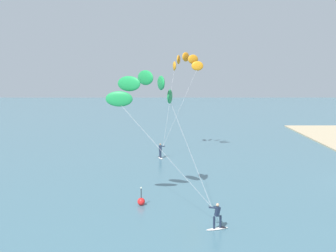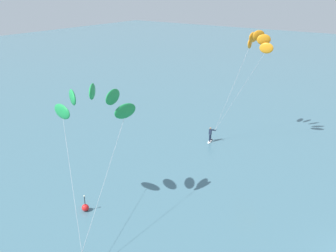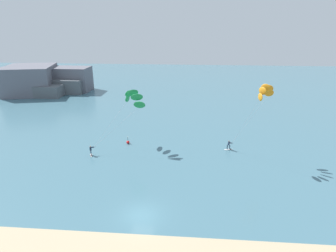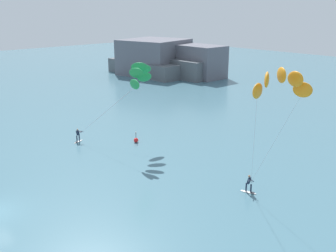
{
  "view_description": "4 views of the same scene",
  "coord_description": "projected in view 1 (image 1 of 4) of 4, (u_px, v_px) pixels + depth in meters",
  "views": [
    {
      "loc": [
        -37.54,
        17.42,
        9.96
      ],
      "look_at": [
        -2.25,
        17.36,
        5.46
      ],
      "focal_mm": 47.74,
      "sensor_mm": 36.0,
      "label": 1
    },
    {
      "loc": [
        -22.05,
        -0.21,
        16.5
      ],
      "look_at": [
        2.87,
        17.57,
        4.78
      ],
      "focal_mm": 39.92,
      "sensor_mm": 36.0,
      "label": 2
    },
    {
      "loc": [
        4.99,
        -25.42,
        20.19
      ],
      "look_at": [
        1.92,
        13.63,
        5.68
      ],
      "focal_mm": 29.85,
      "sensor_mm": 36.0,
      "label": 3
    },
    {
      "loc": [
        30.59,
        -9.0,
        15.98
      ],
      "look_at": [
        2.08,
        17.47,
        4.19
      ],
      "focal_mm": 42.6,
      "sensor_mm": 36.0,
      "label": 4
    }
  ],
  "objects": [
    {
      "name": "kitesurfer_mid_water",
      "position": [
        148.0,
        92.0,
        32.92
      ],
      "size": [
        9.12,
        8.34,
        9.88
      ],
      "color": "white",
      "rests_on": "ground"
    },
    {
      "name": "marker_buoy",
      "position": [
        141.0,
        201.0,
        32.83
      ],
      "size": [
        0.56,
        0.56,
        1.38
      ],
      "color": "red",
      "rests_on": "ground"
    },
    {
      "name": "kitesurfer_nearshore",
      "position": [
        185.0,
        66.0,
        52.82
      ],
      "size": [
        6.6,
        5.39,
        11.95
      ],
      "color": "white",
      "rests_on": "ground"
    }
  ]
}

